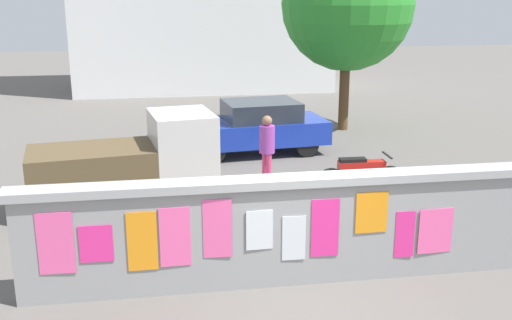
{
  "coord_description": "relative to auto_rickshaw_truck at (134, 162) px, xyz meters",
  "views": [
    {
      "loc": [
        -1.99,
        -7.95,
        4.17
      ],
      "look_at": [
        -0.28,
        2.44,
        1.21
      ],
      "focal_mm": 42.07,
      "sensor_mm": 36.0,
      "label": 1
    }
  ],
  "objects": [
    {
      "name": "ground",
      "position": [
        2.53,
        4.24,
        -0.9
      ],
      "size": [
        60.0,
        60.0,
        0.0
      ],
      "primitive_type": "plane",
      "color": "#605B56"
    },
    {
      "name": "car_parked",
      "position": [
        3.06,
        3.65,
        -0.17
      ],
      "size": [
        3.96,
        2.09,
        1.4
      ],
      "color": "black",
      "rests_on": "ground"
    },
    {
      "name": "poster_wall",
      "position": [
        2.53,
        -3.77,
        -0.06
      ],
      "size": [
        8.27,
        0.42,
        1.64
      ],
      "color": "#949494",
      "rests_on": "ground"
    },
    {
      "name": "tree_roadside",
      "position": [
        6.23,
        6.04,
        2.91
      ],
      "size": [
        3.96,
        3.96,
        5.8
      ],
      "color": "brown",
      "rests_on": "ground"
    },
    {
      "name": "auto_rickshaw_truck",
      "position": [
        0.0,
        0.0,
        0.0
      ],
      "size": [
        3.78,
        2.01,
        1.85
      ],
      "color": "black",
      "rests_on": "ground"
    },
    {
      "name": "bicycle_near",
      "position": [
        3.98,
        -2.57,
        -0.54
      ],
      "size": [
        1.71,
        0.44,
        0.95
      ],
      "color": "black",
      "rests_on": "ground"
    },
    {
      "name": "bicycle_far",
      "position": [
        1.58,
        -2.59,
        -0.54
      ],
      "size": [
        1.67,
        0.56,
        0.95
      ],
      "color": "black",
      "rests_on": "ground"
    },
    {
      "name": "motorcycle",
      "position": [
        4.67,
        -0.11,
        -0.44
      ],
      "size": [
        1.9,
        0.56,
        0.87
      ],
      "color": "black",
      "rests_on": "ground"
    },
    {
      "name": "person_walking",
      "position": [
        2.82,
        0.68,
        0.09
      ],
      "size": [
        0.43,
        0.43,
        1.62
      ],
      "color": "#D83F72",
      "rests_on": "ground"
    }
  ]
}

